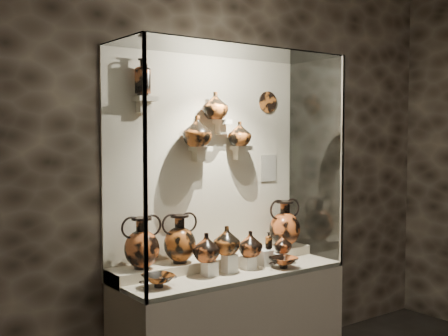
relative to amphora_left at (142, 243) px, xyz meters
The scene contains 36 objects.
wall_back 0.84m from the amphora_left, 15.09° to the left, with size 5.00×0.02×3.20m, color black.
plinth 0.94m from the amphora_left, 13.23° to the right, with size 1.70×0.60×0.80m, color beige.
front_tier 0.70m from the amphora_left, 13.23° to the right, with size 1.68×0.58×0.03m, color beige.
rear_tier 0.67m from the amphora_left, ahead, with size 1.70×0.25×0.10m, color beige.
back_panel 0.84m from the amphora_left, 14.67° to the left, with size 1.70×0.03×1.60m, color beige.
glass_front 0.94m from the amphora_left, 35.06° to the right, with size 1.70×0.01×1.60m, color white.
glass_left 0.58m from the amphora_left, 144.89° to the right, with size 0.01×0.60×1.60m, color white.
glass_right 1.58m from the amphora_left, ahead, with size 0.01×0.60×1.60m, color white.
glass_top 1.47m from the amphora_left, 13.23° to the right, with size 1.70×0.60×0.01m, color white.
frame_post_left 0.71m from the amphora_left, 115.13° to the right, with size 0.02×0.02×1.60m, color gray.
frame_post_right 1.62m from the amphora_left, 16.59° to the right, with size 0.02×0.02×1.60m, color gray.
pedestal_a 0.50m from the amphora_left, 25.67° to the right, with size 0.09×0.09×0.10m, color white.
pedestal_b 0.64m from the amphora_left, 18.82° to the right, with size 0.09×0.09×0.13m, color white.
pedestal_c 0.81m from the amphora_left, 14.78° to the right, with size 0.09×0.09×0.09m, color white.
pedestal_d 0.95m from the amphora_left, 12.28° to the right, with size 0.09×0.09×0.12m, color white.
pedestal_e 1.09m from the amphora_left, 10.69° to the right, with size 0.09×0.09×0.08m, color white.
bracket_ul 0.98m from the amphora_left, 47.27° to the left, with size 0.14×0.12×0.04m, color beige.
bracket_ca 0.83m from the amphora_left, ahead, with size 0.14×0.12×0.04m, color beige.
bracket_cb 1.11m from the amphora_left, ahead, with size 0.10×0.12×0.04m, color beige.
bracket_cc 1.11m from the amphora_left, ahead, with size 0.14×0.12×0.04m, color beige.
amphora_left is the anchor object (origin of this frame).
amphora_mid 0.30m from the amphora_left, ahead, with size 0.28×0.28×0.34m, color #A5511D, non-canonical shape.
amphora_right 1.28m from the amphora_left, ahead, with size 0.30×0.30×0.38m, color #B14F22, non-canonical shape.
jug_a 0.44m from the amphora_left, 24.85° to the right, with size 0.19×0.19×0.20m, color #B14F22.
jug_b 0.60m from the amphora_left, 18.46° to the right, with size 0.19×0.19×0.20m, color #A5511D.
jug_c 0.80m from the amphora_left, 14.58° to the right, with size 0.18×0.18×0.18m, color #B14F22.
jug_e 1.10m from the amphora_left, 11.22° to the right, with size 0.14×0.14×0.14m, color #B14F22.
lekythos_small 0.97m from the amphora_left, 11.88° to the right, with size 0.06×0.06×0.15m, color #A5511D, non-canonical shape.
kylix_left 0.31m from the amphora_left, 93.03° to the right, with size 0.25×0.21×0.10m, color #A5511D, non-canonical shape.
kylix_right 1.05m from the amphora_left, 18.82° to the right, with size 0.25×0.21×0.10m, color #B14F22, non-canonical shape.
lekythos_tall 1.14m from the amphora_left, 53.39° to the left, with size 0.11×0.11×0.29m, color #B14F22, non-canonical shape.
ovoid_vase_a 0.89m from the amphora_left, ahead, with size 0.21×0.21×0.22m, color #A5511D.
ovoid_vase_b 1.14m from the amphora_left, ahead, with size 0.19×0.19×0.20m, color #A5511D.
ovoid_vase_c 1.14m from the amphora_left, ahead, with size 0.18×0.18×0.19m, color #A5511D.
wall_plate 1.58m from the amphora_left, ahead, with size 0.17×0.17×0.02m, color #AD5A22.
info_placard 1.33m from the amphora_left, ahead, with size 0.16×0.01×0.22m, color beige.
Camera 1 is at (-2.39, -1.01, 1.81)m, focal length 45.00 mm.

